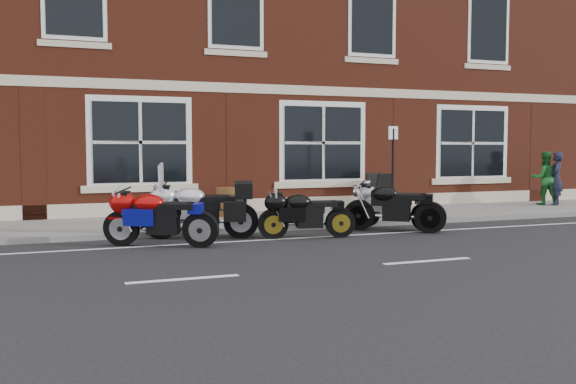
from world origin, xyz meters
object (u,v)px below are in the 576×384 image
object	(u,v)px
moto_sport_silver	(394,205)
barrel_planter	(228,202)
pedestrian_right	(544,178)
pedestrian_left	(556,179)
moto_sport_red	(159,216)
a_board_sign	(380,191)
moto_naked_black	(392,205)
moto_sport_black	(305,213)
moto_touring_silver	(198,208)
parking_sign	(393,165)

from	to	relation	value
moto_sport_silver	barrel_planter	xyz separation A→B (m)	(-3.09, 2.86, -0.06)
pedestrian_right	barrel_planter	bearing A→B (deg)	18.25
moto_sport_silver	pedestrian_left	world-z (taller)	pedestrian_left
moto_sport_red	a_board_sign	distance (m)	7.60
moto_sport_silver	moto_naked_black	world-z (taller)	moto_naked_black
moto_sport_black	a_board_sign	bearing A→B (deg)	-35.02
moto_sport_black	a_board_sign	size ratio (longest dim) A/B	1.95
moto_sport_red	moto_sport_black	world-z (taller)	moto_sport_red
pedestrian_right	barrel_planter	distance (m)	9.73
pedestrian_left	barrel_planter	bearing A→B (deg)	-44.98
pedestrian_left	pedestrian_right	xyz separation A→B (m)	(-0.26, 0.20, 0.00)
moto_touring_silver	barrel_planter	world-z (taller)	moto_touring_silver
pedestrian_right	parking_sign	distance (m)	6.29
moto_sport_silver	moto_naked_black	size ratio (longest dim) A/B	0.98
parking_sign	moto_naked_black	bearing A→B (deg)	-137.76
moto_sport_red	moto_touring_silver	bearing A→B (deg)	-20.43
moto_sport_black	barrel_planter	distance (m)	3.60
moto_naked_black	pedestrian_right	world-z (taller)	pedestrian_right
barrel_planter	moto_sport_silver	bearing A→B (deg)	-42.83
moto_sport_red	moto_naked_black	distance (m)	5.15
parking_sign	a_board_sign	bearing A→B (deg)	52.25
moto_sport_black	moto_naked_black	bearing A→B (deg)	-71.78
moto_touring_silver	moto_sport_black	world-z (taller)	moto_touring_silver
moto_touring_silver	pedestrian_right	bearing A→B (deg)	-60.25
moto_sport_black	pedestrian_right	world-z (taller)	pedestrian_right
moto_sport_silver	moto_naked_black	bearing A→B (deg)	-159.14
moto_sport_black	a_board_sign	world-z (taller)	a_board_sign
moto_sport_black	parking_sign	distance (m)	3.57
pedestrian_left	parking_sign	size ratio (longest dim) A/B	0.71
moto_sport_black	pedestrian_left	world-z (taller)	pedestrian_left
pedestrian_right	a_board_sign	world-z (taller)	pedestrian_right
parking_sign	moto_sport_black	bearing A→B (deg)	-168.11
moto_naked_black	barrel_planter	world-z (taller)	moto_naked_black
moto_sport_black	parking_sign	world-z (taller)	parking_sign
moto_sport_red	a_board_sign	size ratio (longest dim) A/B	1.95
pedestrian_right	parking_sign	world-z (taller)	parking_sign
moto_naked_black	barrel_planter	distance (m)	4.31
moto_sport_silver	a_board_sign	world-z (taller)	a_board_sign
pedestrian_right	moto_naked_black	bearing A→B (deg)	43.25
moto_sport_silver	parking_sign	size ratio (longest dim) A/B	0.81
barrel_planter	moto_sport_red	bearing A→B (deg)	-123.25
moto_sport_silver	parking_sign	distance (m)	1.43
moto_touring_silver	moto_sport_silver	xyz separation A→B (m)	(4.52, -0.07, -0.08)
a_board_sign	pedestrian_right	bearing A→B (deg)	-21.51
moto_sport_red	parking_sign	world-z (taller)	parking_sign
moto_naked_black	parking_sign	size ratio (longest dim) A/B	0.83
moto_naked_black	a_board_sign	world-z (taller)	a_board_sign
moto_naked_black	moto_sport_black	bearing A→B (deg)	135.36
moto_touring_silver	barrel_planter	size ratio (longest dim) A/B	3.13
a_board_sign	parking_sign	distance (m)	2.19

